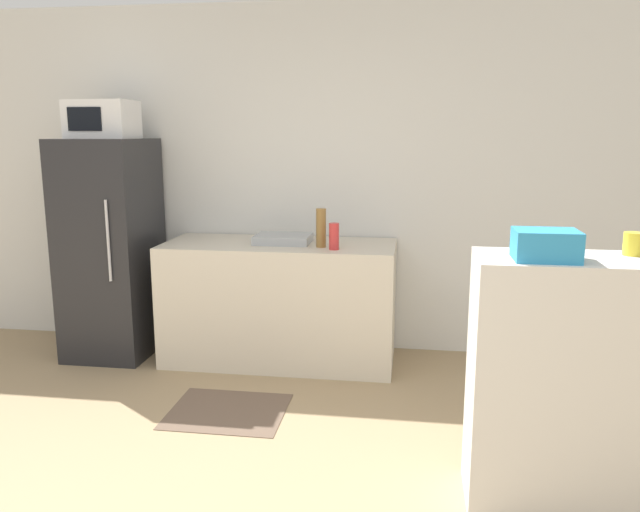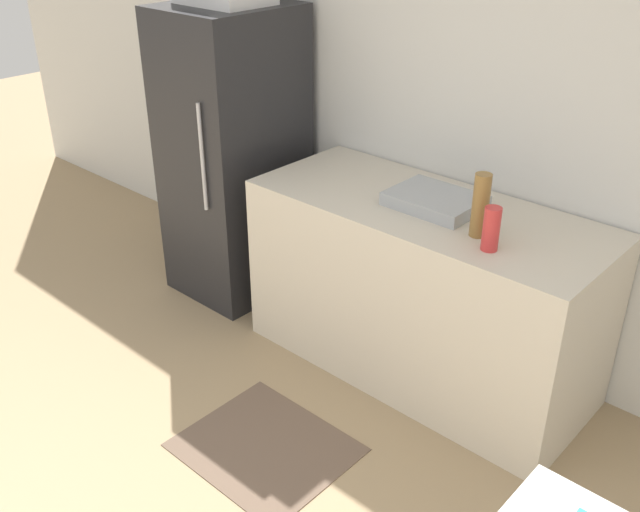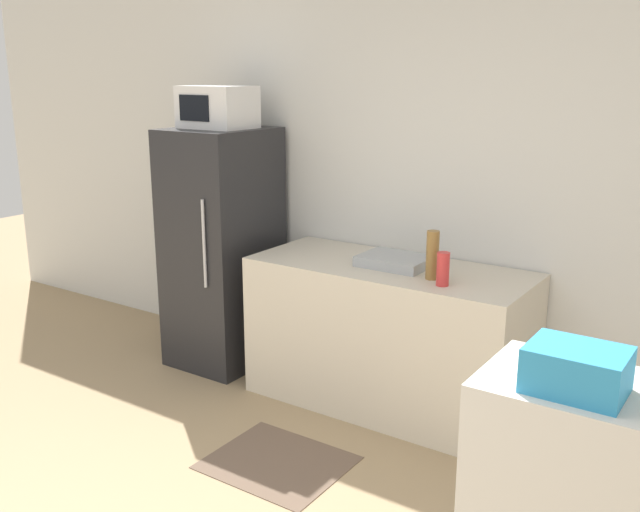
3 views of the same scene
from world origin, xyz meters
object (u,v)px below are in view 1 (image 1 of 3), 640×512
object	(u,v)px
refrigerator	(111,248)
bottle_tall	(321,228)
jar	(633,244)
bottle_short	(334,236)
basket	(546,245)
microwave	(102,119)

from	to	relation	value
refrigerator	bottle_tall	world-z (taller)	refrigerator
refrigerator	jar	world-z (taller)	refrigerator
bottle_tall	bottle_short	xyz separation A→B (m)	(0.10, -0.08, -0.04)
basket	jar	bearing A→B (deg)	22.45
bottle_short	jar	distance (m)	1.99
bottle_tall	refrigerator	bearing A→B (deg)	176.88
refrigerator	microwave	distance (m)	0.94
refrigerator	jar	distance (m)	3.52
bottle_short	basket	bearing A→B (deg)	-54.47
basket	jar	distance (m)	0.43
microwave	jar	size ratio (longest dim) A/B	4.54
refrigerator	bottle_short	world-z (taller)	refrigerator
refrigerator	bottle_short	size ratio (longest dim) A/B	8.92
refrigerator	microwave	world-z (taller)	microwave
refrigerator	microwave	size ratio (longest dim) A/B	3.58
refrigerator	basket	distance (m)	3.26
refrigerator	basket	bearing A→B (deg)	-30.96
jar	refrigerator	bearing A→B (deg)	154.64
bottle_short	basket	size ratio (longest dim) A/B	0.70
basket	jar	size ratio (longest dim) A/B	2.60
microwave	bottle_tall	world-z (taller)	microwave
bottle_short	jar	xyz separation A→B (m)	(1.46, -1.33, 0.22)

